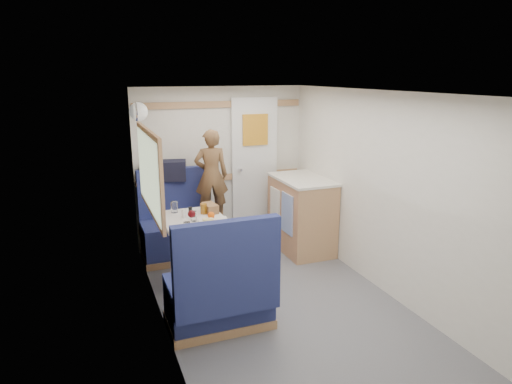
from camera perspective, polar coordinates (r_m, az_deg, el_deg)
name	(u,v)px	position (r m, az deg, el deg)	size (l,w,h in m)	color
floor	(295,321)	(4.26, 4.92, -15.80)	(4.50, 4.50, 0.00)	#515156
ceiling	(301,94)	(3.68, 5.61, 12.14)	(4.50, 4.50, 0.00)	silver
wall_back	(221,166)	(5.89, -4.40, 3.30)	(2.20, 0.02, 2.00)	silver
wall_left	(167,231)	(3.53, -11.07, -4.76)	(0.02, 4.50, 2.00)	silver
wall_right	(405,202)	(4.43, 18.13, -1.22)	(0.02, 4.50, 2.00)	silver
oak_trim_low	(222,177)	(5.91, -4.31, 1.83)	(2.15, 0.02, 0.08)	#A8714C
oak_trim_high	(220,104)	(5.77, -4.49, 10.87)	(2.15, 0.02, 0.08)	#A8714C
side_window	(149,172)	(4.42, -13.26, 2.43)	(0.04, 1.30, 0.72)	#99A48B
rear_door	(255,166)	(6.01, -0.19, 3.29)	(0.62, 0.12, 1.86)	white
dinette_table	(196,235)	(4.68, -7.54, -5.34)	(0.62, 0.92, 0.72)	white
bench_far	(179,233)	(5.57, -9.55, -5.03)	(0.90, 0.59, 1.05)	#191950
bench_near	(221,296)	(4.02, -4.44, -12.89)	(0.90, 0.59, 1.05)	#191950
ledge	(173,181)	(5.65, -10.32, 1.35)	(0.90, 0.14, 0.04)	#A8714C
dome_light	(138,112)	(5.19, -14.48, 9.71)	(0.20, 0.20, 0.20)	white
galley_counter	(301,214)	(5.69, 5.68, -2.71)	(0.57, 0.92, 0.92)	#A8714C
person	(211,175)	(5.38, -5.61, 2.10)	(0.40, 0.26, 1.09)	brown
duffel_bag	(165,171)	(5.60, -11.28, 2.65)	(0.49, 0.24, 0.24)	black
tray	(214,223)	(4.49, -5.25, -3.94)	(0.29, 0.38, 0.02)	white
orange_fruit	(211,215)	(4.60, -5.63, -2.91)	(0.07, 0.07, 0.07)	orange
cheese_block	(208,220)	(4.51, -6.03, -3.54)	(0.10, 0.06, 0.04)	#E3D683
wine_glass	(192,215)	(4.41, -8.04, -2.82)	(0.08, 0.08, 0.17)	white
tumbler_left	(187,227)	(4.28, -8.62, -4.40)	(0.06, 0.06, 0.10)	silver
tumbler_mid	(174,207)	(4.91, -10.18, -1.87)	(0.07, 0.07, 0.12)	white
tumbler_right	(194,216)	(4.61, -7.79, -3.00)	(0.06, 0.06, 0.10)	white
beer_glass	(204,209)	(4.83, -6.57, -2.09)	(0.07, 0.07, 0.11)	#8B5814
pepper_grinder	(190,212)	(4.75, -8.20, -2.47)	(0.04, 0.04, 0.10)	black
salt_grinder	(183,214)	(4.71, -9.08, -2.69)	(0.04, 0.04, 0.10)	silver
bread_loaf	(210,208)	(4.88, -5.75, -2.00)	(0.12, 0.22, 0.09)	olive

